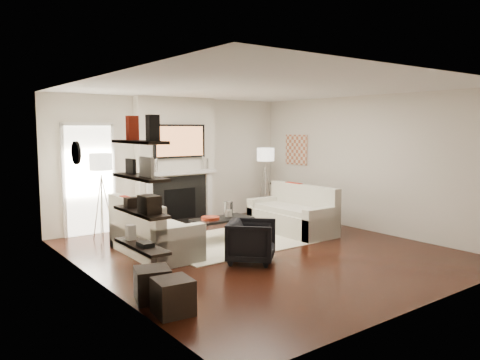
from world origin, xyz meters
TOP-DOWN VIEW (x-y plane):
  - room_envelope at (0.00, 0.00)m, footprint 6.00×6.00m
  - chimney_breast at (0.00, 2.88)m, footprint 1.80×0.25m
  - fireplace_surround at (0.00, 2.74)m, footprint 1.30×0.02m
  - firebox at (0.00, 2.73)m, footprint 0.75×0.02m
  - mantel_pilaster_l at (-0.72, 2.71)m, footprint 0.12×0.08m
  - mantel_pilaster_r at (0.72, 2.71)m, footprint 0.12×0.08m
  - mantel_shelf at (0.00, 2.69)m, footprint 1.70×0.18m
  - tv_body at (0.00, 2.71)m, footprint 1.20×0.06m
  - tv_screen at (0.00, 2.68)m, footprint 1.10×0.00m
  - candlestick_l_tall at (-0.55, 2.70)m, footprint 0.04×0.04m
  - candlestick_l_short at (-0.68, 2.70)m, footprint 0.04×0.04m
  - candlestick_r_tall at (0.55, 2.70)m, footprint 0.04×0.04m
  - candlestick_r_short at (0.68, 2.70)m, footprint 0.04×0.04m
  - hallway_panel at (-1.85, 2.98)m, footprint 0.90×0.02m
  - door_trim_l at (-2.33, 2.96)m, footprint 0.06×0.06m
  - door_trim_r at (-1.37, 2.96)m, footprint 0.06×0.06m
  - door_trim_top at (-1.85, 2.96)m, footprint 1.02×0.06m
  - rug at (-0.06, 0.84)m, footprint 2.60×2.00m
  - loveseat_left_base at (-1.49, 0.94)m, footprint 0.85×1.80m
  - loveseat_left_back at (-1.83, 0.94)m, footprint 0.18×1.80m
  - loveseat_left_arm_n at (-1.49, 0.13)m, footprint 0.85×0.18m
  - loveseat_left_arm_s at (-1.49, 1.75)m, footprint 0.85×0.18m
  - loveseat_left_cushion at (-1.44, 0.94)m, footprint 0.63×1.44m
  - pillow_left_orange at (-1.83, 1.24)m, footprint 0.10×0.42m
  - pillow_left_charcoal at (-1.83, 0.64)m, footprint 0.10×0.40m
  - loveseat_right_base at (1.39, 0.76)m, footprint 0.85×1.80m
  - loveseat_right_back at (1.73, 0.76)m, footprint 0.18×1.80m
  - loveseat_right_arm_n at (1.39, -0.05)m, footprint 0.85×0.18m
  - loveseat_right_arm_s at (1.39, 1.57)m, footprint 0.85×0.18m
  - loveseat_right_cushion at (1.34, 0.76)m, footprint 0.63×1.44m
  - pillow_right_orange at (1.73, 1.06)m, footprint 0.10×0.42m
  - pillow_right_charcoal at (1.73, 0.46)m, footprint 0.10×0.40m
  - coffee_table at (-0.10, 1.02)m, footprint 1.10×0.55m
  - coffee_leg_nw at (-0.60, 0.80)m, footprint 0.02×0.02m
  - coffee_leg_ne at (0.40, 0.80)m, footprint 0.02×0.02m
  - coffee_leg_sw at (-0.60, 1.24)m, footprint 0.02×0.02m
  - coffee_leg_se at (0.40, 1.24)m, footprint 0.02×0.02m
  - hurricane_glass at (0.05, 1.02)m, footprint 0.17×0.17m
  - hurricane_candle at (0.05, 1.02)m, footprint 0.09×0.09m
  - copper_bowl at (-0.35, 1.02)m, footprint 0.33×0.33m
  - armchair at (-0.51, -0.38)m, footprint 0.95×0.95m
  - lamp_left_post at (-1.85, 2.32)m, footprint 0.02×0.02m
  - lamp_left_shade at (-1.85, 2.32)m, footprint 0.40×0.40m
  - lamp_left_leg_a at (-1.74, 2.32)m, footprint 0.25×0.02m
  - lamp_left_leg_b at (-1.91, 2.42)m, footprint 0.14×0.22m
  - lamp_left_leg_c at (-1.91, 2.23)m, footprint 0.14×0.22m
  - lamp_right_post at (2.05, 2.36)m, footprint 0.02×0.02m
  - lamp_right_shade at (2.05, 2.36)m, footprint 0.40×0.40m
  - lamp_right_leg_a at (2.16, 2.36)m, footprint 0.25×0.02m
  - lamp_right_leg_b at (2.00, 2.45)m, footprint 0.14×0.22m
  - lamp_right_leg_c at (1.99, 2.26)m, footprint 0.14×0.22m
  - console_top at (2.57, 2.00)m, footprint 0.35×1.20m
  - console_leg_n at (2.57, 1.45)m, footprint 0.30×0.04m
  - console_leg_s at (2.57, 2.55)m, footprint 0.30×0.04m
  - wall_art at (2.73, 2.05)m, footprint 0.03×0.70m
  - shelf_bottom at (-2.62, -1.00)m, footprint 0.25×1.00m
  - shelf_lower at (-2.62, -1.00)m, footprint 0.25×1.00m
  - shelf_upper at (-2.62, -1.00)m, footprint 0.25×1.00m
  - shelf_top at (-2.62, -1.00)m, footprint 0.25×1.00m
  - decor_magfile_a at (-2.62, -1.35)m, footprint 0.12×0.10m
  - decor_magfile_b at (-2.62, -0.83)m, footprint 0.12×0.10m
  - decor_frame_a at (-2.62, -1.18)m, footprint 0.04×0.30m
  - decor_frame_b at (-2.62, -0.75)m, footprint 0.04×0.22m
  - decor_wine_rack at (-2.62, -1.23)m, footprint 0.18×0.25m
  - decor_box_small at (-2.62, -0.75)m, footprint 0.15×0.12m
  - decor_books at (-2.62, -1.11)m, footprint 0.14×0.20m
  - decor_box_tall at (-2.62, -0.71)m, footprint 0.10×0.10m
  - clock_rim at (-2.73, 0.90)m, footprint 0.04×0.34m
  - clock_face at (-2.71, 0.90)m, footprint 0.01×0.29m
  - ottoman_near at (-2.47, -0.96)m, footprint 0.50×0.50m
  - ottoman_far at (-2.47, -1.46)m, footprint 0.44×0.44m

SIDE VIEW (x-z plane):
  - rug at x=-0.06m, z-range 0.00..0.01m
  - coffee_leg_nw at x=-0.60m, z-range 0.00..0.38m
  - coffee_leg_ne at x=0.40m, z-range 0.00..0.38m
  - coffee_leg_sw at x=-0.60m, z-range 0.00..0.38m
  - coffee_leg_se at x=0.40m, z-range 0.00..0.38m
  - ottoman_near at x=-2.47m, z-range 0.00..0.40m
  - ottoman_far at x=-2.47m, z-range 0.00..0.40m
  - loveseat_left_base at x=-1.49m, z-range 0.00..0.42m
  - loveseat_right_base at x=1.39m, z-range 0.00..0.42m
  - loveseat_left_arm_n at x=-1.49m, z-range 0.00..0.60m
  - loveseat_left_arm_s at x=-1.49m, z-range 0.00..0.60m
  - loveseat_right_arm_n at x=1.39m, z-range 0.00..0.60m
  - loveseat_right_arm_s at x=1.39m, z-range 0.00..0.60m
  - console_leg_n at x=2.57m, z-range 0.00..0.71m
  - console_leg_s at x=2.57m, z-range 0.00..0.71m
  - armchair at x=-0.51m, z-range 0.00..0.71m
  - coffee_table at x=-0.10m, z-range 0.38..0.42m
  - copper_bowl at x=-0.35m, z-range 0.42..0.47m
  - firebox at x=0.00m, z-range 0.12..0.78m
  - loveseat_left_cushion at x=-1.44m, z-range 0.42..0.52m
  - loveseat_right_cushion at x=1.34m, z-range 0.42..0.52m
  - hurricane_candle at x=0.05m, z-range 0.43..0.56m
  - fireplace_surround at x=0.00m, z-range 0.00..1.04m
  - loveseat_left_back at x=-1.83m, z-range 0.13..0.93m
  - loveseat_right_back at x=1.73m, z-range 0.13..0.93m
  - mantel_pilaster_l at x=-0.72m, z-range 0.00..1.10m
  - mantel_pilaster_r at x=0.72m, z-range 0.00..1.10m
  - hurricane_glass at x=0.05m, z-range 0.41..0.71m
  - lamp_left_leg_a at x=-1.74m, z-range -0.02..1.22m
  - lamp_left_leg_b at x=-1.91m, z-range -0.02..1.22m
  - lamp_left_leg_c at x=-1.91m, z-range -0.02..1.22m
  - lamp_right_leg_a at x=2.16m, z-range -0.02..1.22m
  - lamp_right_leg_b at x=2.00m, z-range -0.02..1.22m
  - lamp_right_leg_c at x=1.99m, z-range -0.02..1.22m
  - lamp_left_post at x=-1.85m, z-range 0.00..1.20m
  - lamp_right_post at x=2.05m, z-range 0.00..1.20m
  - shelf_bottom at x=-2.62m, z-range 0.68..0.72m
  - pillow_left_charcoal at x=-1.83m, z-range 0.52..0.92m
  - pillow_right_charcoal at x=1.73m, z-range 0.52..0.92m
  - pillow_left_orange at x=-1.83m, z-range 0.52..0.94m
  - pillow_right_orange at x=1.73m, z-range 0.52..0.94m
  - console_top at x=2.57m, z-range 0.71..0.75m
  - decor_books at x=-2.62m, z-range 0.72..0.77m
  - decor_box_tall at x=-2.62m, z-range 0.72..0.90m
  - door_trim_l at x=-2.33m, z-range -0.03..2.13m
  - door_trim_r at x=-1.37m, z-range -0.03..2.13m
  - hallway_panel at x=-1.85m, z-range 0.00..2.10m
  - shelf_lower at x=-2.62m, z-range 1.08..1.12m
  - mantel_shelf at x=0.00m, z-range 1.09..1.16m
  - decor_box_small at x=-2.62m, z-range 1.12..1.24m
  - decor_wine_rack at x=-2.62m, z-range 1.12..1.32m
  - candlestick_l_short at x=-0.68m, z-range 1.15..1.40m
  - candlestick_r_short at x=0.68m, z-range 1.15..1.40m
  - candlestick_l_tall at x=-0.55m, z-range 1.16..1.45m
  - candlestick_r_tall at x=0.55m, z-range 1.16..1.45m
  - room_envelope at x=0.00m, z-range -1.65..4.35m
  - chimney_breast at x=0.00m, z-range 0.00..2.70m
  - lamp_left_shade at x=-1.85m, z-range 1.30..1.60m
  - lamp_right_shade at x=2.05m, z-range 1.30..1.60m
  - shelf_upper at x=-2.62m, z-range 1.48..1.52m
  - wall_art at x=2.73m, z-range 1.20..1.90m
  - decor_frame_b at x=-2.62m, z-range 1.52..1.70m
  - decor_frame_a at x=-2.62m, z-range 1.52..1.74m
  - clock_rim at x=-2.73m, z-range 1.53..1.87m
  - clock_face at x=-2.71m, z-range 1.55..1.84m
  - tv_screen at x=0.00m, z-range 1.47..2.09m
  - tv_body at x=0.00m, z-range 1.43..2.13m
  - shelf_top at x=-2.62m, z-range 1.88..1.92m
  - decor_magfile_a at x=-2.62m, z-range 1.92..2.20m
  - decor_magfile_b at x=-2.62m, z-range 1.92..2.20m
  - door_trim_top at x=-1.85m, z-range 2.10..2.16m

